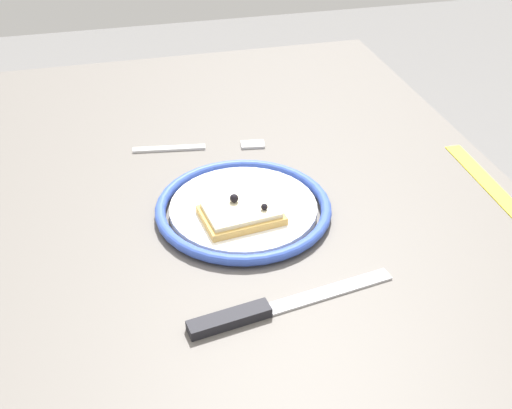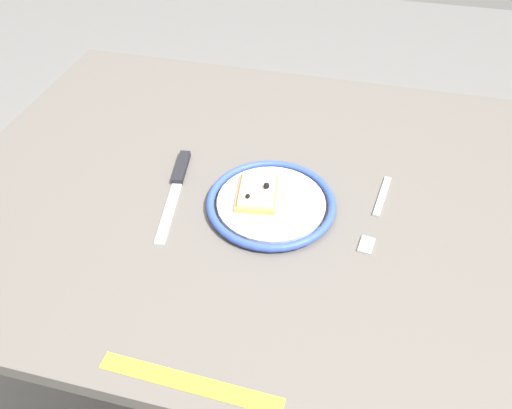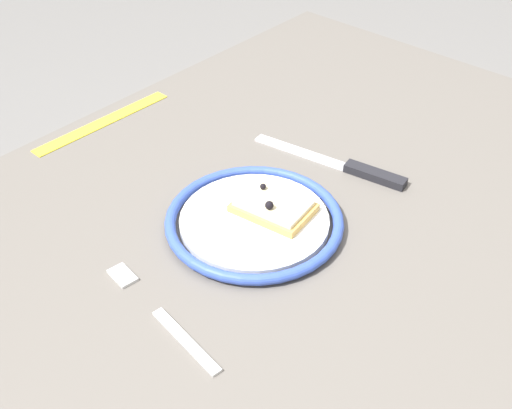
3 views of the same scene
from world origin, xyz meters
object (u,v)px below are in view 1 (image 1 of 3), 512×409
(knife, at_px, (258,311))
(fork, at_px, (201,147))
(pizza_slice_near, at_px, (241,213))
(measuring_tape, at_px, (494,190))
(plate, at_px, (243,208))
(dining_table, at_px, (214,279))

(knife, xyz_separation_m, fork, (-0.37, 0.00, -0.00))
(pizza_slice_near, bearing_deg, measuring_tape, 89.61)
(knife, bearing_deg, measuring_tape, 112.46)
(plate, relative_size, pizza_slice_near, 2.16)
(plate, bearing_deg, dining_table, -68.08)
(plate, distance_m, pizza_slice_near, 0.03)
(measuring_tape, bearing_deg, plate, -93.35)
(dining_table, distance_m, knife, 0.19)
(dining_table, xyz_separation_m, measuring_tape, (0.01, 0.39, 0.09))
(dining_table, height_order, knife, knife)
(dining_table, distance_m, pizza_slice_near, 0.12)
(plate, relative_size, knife, 0.96)
(measuring_tape, bearing_deg, knife, -66.05)
(pizza_slice_near, xyz_separation_m, knife, (0.16, -0.02, -0.02))
(pizza_slice_near, height_order, fork, pizza_slice_near)
(knife, height_order, measuring_tape, knife)
(dining_table, xyz_separation_m, pizza_slice_near, (0.01, 0.04, 0.11))
(plate, relative_size, measuring_tape, 0.93)
(plate, height_order, pizza_slice_near, pizza_slice_near)
(pizza_slice_near, xyz_separation_m, fork, (-0.21, -0.02, -0.02))
(pizza_slice_near, bearing_deg, dining_table, -102.56)
(plate, xyz_separation_m, fork, (-0.18, -0.02, -0.01))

